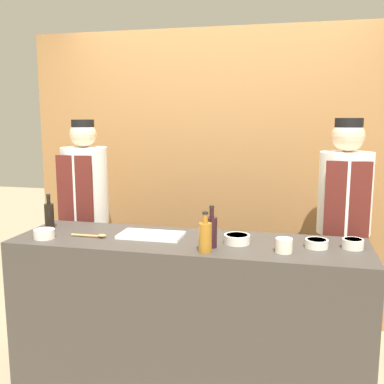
% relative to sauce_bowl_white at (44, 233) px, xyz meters
% --- Properties ---
extents(ground_plane, '(14.00, 14.00, 0.00)m').
position_rel_sauce_bowl_white_xyz_m(ground_plane, '(0.88, 0.16, -0.98)').
color(ground_plane, tan).
extents(cabinet_wall, '(3.21, 0.18, 2.40)m').
position_rel_sauce_bowl_white_xyz_m(cabinet_wall, '(0.88, 1.30, 0.22)').
color(cabinet_wall, olive).
rests_on(cabinet_wall, ground_plane).
extents(counter, '(2.17, 0.61, 0.95)m').
position_rel_sauce_bowl_white_xyz_m(counter, '(0.88, 0.16, -0.51)').
color(counter, '#3D3833').
rests_on(counter, ground_plane).
extents(sauce_bowl_white, '(0.13, 0.13, 0.06)m').
position_rel_sauce_bowl_white_xyz_m(sauce_bowl_white, '(0.00, 0.00, 0.00)').
color(sauce_bowl_white, silver).
rests_on(sauce_bowl_white, counter).
extents(sauce_bowl_red, '(0.12, 0.12, 0.06)m').
position_rel_sauce_bowl_white_xyz_m(sauce_bowl_red, '(1.84, 0.21, -0.00)').
color(sauce_bowl_red, silver).
rests_on(sauce_bowl_red, counter).
extents(sauce_bowl_yellow, '(0.13, 0.13, 0.05)m').
position_rel_sauce_bowl_white_xyz_m(sauce_bowl_yellow, '(1.64, 0.18, -0.01)').
color(sauce_bowl_yellow, silver).
rests_on(sauce_bowl_yellow, counter).
extents(sauce_bowl_orange, '(0.16, 0.16, 0.05)m').
position_rel_sauce_bowl_white_xyz_m(sauce_bowl_orange, '(1.18, 0.16, -0.00)').
color(sauce_bowl_orange, silver).
rests_on(sauce_bowl_orange, counter).
extents(cutting_board, '(0.40, 0.22, 0.02)m').
position_rel_sauce_bowl_white_xyz_m(cutting_board, '(0.63, 0.19, -0.02)').
color(cutting_board, white).
rests_on(cutting_board, counter).
extents(bottle_soy, '(0.06, 0.06, 0.24)m').
position_rel_sauce_bowl_white_xyz_m(bottle_soy, '(-0.10, 0.23, 0.06)').
color(bottle_soy, black).
rests_on(bottle_soy, counter).
extents(bottle_wine, '(0.06, 0.06, 0.25)m').
position_rel_sauce_bowl_white_xyz_m(bottle_wine, '(1.05, 0.05, 0.06)').
color(bottle_wine, black).
rests_on(bottle_wine, counter).
extents(bottle_amber, '(0.07, 0.07, 0.23)m').
position_rel_sauce_bowl_white_xyz_m(bottle_amber, '(1.03, -0.06, 0.06)').
color(bottle_amber, '#9E661E').
rests_on(bottle_amber, counter).
extents(cup_cream, '(0.09, 0.09, 0.08)m').
position_rel_sauce_bowl_white_xyz_m(cup_cream, '(1.46, 0.04, 0.01)').
color(cup_cream, silver).
rests_on(cup_cream, counter).
extents(wooden_spoon, '(0.23, 0.04, 0.02)m').
position_rel_sauce_bowl_white_xyz_m(wooden_spoon, '(0.28, 0.09, -0.02)').
color(wooden_spoon, '#B2844C').
rests_on(wooden_spoon, counter).
extents(chef_left, '(0.35, 0.35, 1.68)m').
position_rel_sauce_bowl_white_xyz_m(chef_left, '(-0.09, 0.74, -0.07)').
color(chef_left, '#28282D').
rests_on(chef_left, ground_plane).
extents(chef_right, '(0.36, 0.36, 1.69)m').
position_rel_sauce_bowl_white_xyz_m(chef_right, '(1.84, 0.74, -0.06)').
color(chef_right, '#28282D').
rests_on(chef_right, ground_plane).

